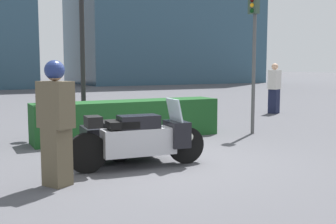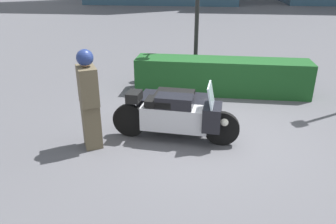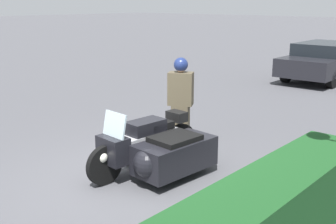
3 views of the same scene
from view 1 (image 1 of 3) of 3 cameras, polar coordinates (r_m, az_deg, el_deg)
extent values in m
plane|color=#4C4C51|center=(7.66, 0.07, -6.70)|extent=(160.00, 160.00, 0.00)
cylinder|color=black|center=(7.46, 2.46, -4.51)|extent=(0.66, 0.15, 0.65)
cylinder|color=black|center=(6.91, -10.94, -5.48)|extent=(0.66, 0.15, 0.65)
cylinder|color=black|center=(7.66, -6.63, -4.79)|extent=(0.52, 0.14, 0.51)
cube|color=#B7B7BC|center=(7.11, -3.99, -4.01)|extent=(1.27, 0.49, 0.45)
cube|color=black|center=(7.06, -4.01, -1.41)|extent=(0.70, 0.43, 0.24)
cube|color=black|center=(6.98, -6.20, -1.69)|extent=(0.52, 0.41, 0.12)
cube|color=black|center=(7.34, 1.19, -2.95)|extent=(0.36, 0.56, 0.44)
cube|color=silver|center=(7.27, 0.87, 0.26)|extent=(0.15, 0.52, 0.40)
sphere|color=white|center=(7.45, 2.78, -3.35)|extent=(0.18, 0.18, 0.18)
cube|color=black|center=(7.65, -6.23, -3.68)|extent=(1.45, 0.79, 0.50)
sphere|color=black|center=(7.83, -2.06, -3.23)|extent=(0.47, 0.47, 0.47)
cube|color=black|center=(7.61, -6.26, -1.53)|extent=(0.81, 0.64, 0.09)
cube|color=black|center=(6.85, -10.10, -1.31)|extent=(0.27, 0.37, 0.18)
cube|color=brown|center=(6.29, -14.80, -5.88)|extent=(0.43, 0.44, 0.84)
cube|color=brown|center=(6.18, -15.00, 0.97)|extent=(0.50, 0.57, 0.67)
sphere|color=tan|center=(6.15, -15.12, 5.11)|extent=(0.23, 0.23, 0.23)
sphere|color=navy|center=(6.15, -15.13, 5.48)|extent=(0.28, 0.28, 0.28)
cube|color=#19471E|center=(10.01, -5.34, -1.04)|extent=(4.46, 0.83, 0.90)
cylinder|color=black|center=(10.85, -11.49, 7.25)|extent=(0.12, 0.12, 3.86)
cylinder|color=#4C4C4C|center=(10.83, 11.52, 4.98)|extent=(0.09, 0.09, 3.00)
cube|color=#334738|center=(10.88, 11.54, 13.95)|extent=(0.20, 0.29, 0.40)
sphere|color=#410707|center=(10.85, 11.33, 14.67)|extent=(0.11, 0.11, 0.11)
sphere|color=orange|center=(10.83, 11.32, 13.99)|extent=(0.11, 0.11, 0.11)
sphere|color=#07350F|center=(10.81, 11.30, 13.31)|extent=(0.11, 0.11, 0.11)
cube|color=#191E38|center=(15.75, 14.16, 1.42)|extent=(0.46, 0.44, 0.88)
cube|color=beige|center=(15.70, 14.23, 4.28)|extent=(0.60, 0.50, 0.69)
sphere|color=tan|center=(15.69, 14.28, 5.97)|extent=(0.24, 0.24, 0.24)
camera|label=2|loc=(3.66, 49.53, 24.27)|focal=35.00mm
camera|label=3|loc=(13.70, 7.29, 11.01)|focal=45.00mm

